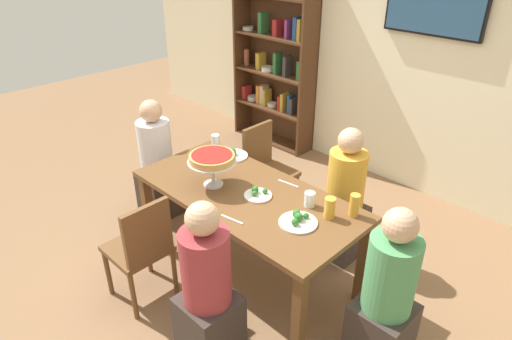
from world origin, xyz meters
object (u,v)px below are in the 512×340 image
(diner_far_right, at_px, (344,203))
(diner_head_east, at_px, (386,301))
(diner_head_west, at_px, (158,167))
(cutlery_fork_near, at_px, (288,183))
(diner_near_right, at_px, (208,294))
(chair_far_left, at_px, (266,166))
(salad_plate_near_diner, at_px, (258,194))
(salad_plate_far_diner, at_px, (233,154))
(deep_dish_pizza_stand, at_px, (212,159))
(television, at_px, (436,4))
(water_glass_clear_far, at_px, (216,141))
(bookshelf, at_px, (276,55))
(cutlery_knife_near, at_px, (232,219))
(dining_table, at_px, (247,203))
(chair_near_left, at_px, (142,246))
(beer_glass_amber_short, at_px, (354,205))
(water_glass_clear_near, at_px, (310,199))
(beer_glass_amber_tall, at_px, (330,208))
(salad_plate_spare, at_px, (298,220))

(diner_far_right, bearing_deg, diner_head_east, 48.26)
(diner_head_west, height_order, cutlery_fork_near, diner_head_west)
(diner_near_right, distance_m, chair_far_left, 1.70)
(salad_plate_near_diner, bearing_deg, diner_far_right, 66.77)
(salad_plate_far_diner, height_order, cutlery_fork_near, salad_plate_far_diner)
(deep_dish_pizza_stand, height_order, cutlery_fork_near, deep_dish_pizza_stand)
(television, distance_m, diner_far_right, 1.96)
(chair_far_left, xyz_separation_m, water_glass_clear_far, (-0.25, -0.39, 0.31))
(bookshelf, distance_m, cutlery_knife_near, 2.93)
(dining_table, bearing_deg, salad_plate_far_diner, 146.69)
(deep_dish_pizza_stand, bearing_deg, chair_near_left, -94.09)
(bookshelf, bearing_deg, chair_far_left, -50.33)
(diner_near_right, height_order, cutlery_fork_near, diner_near_right)
(deep_dish_pizza_stand, relative_size, cutlery_knife_near, 2.04)
(deep_dish_pizza_stand, distance_m, salad_plate_near_diner, 0.42)
(bookshelf, bearing_deg, beer_glass_amber_short, -36.81)
(chair_far_left, bearing_deg, diner_far_right, 88.40)
(salad_plate_near_diner, bearing_deg, water_glass_clear_near, 25.01)
(television, bearing_deg, diner_near_right, -86.98)
(diner_head_west, xyz_separation_m, water_glass_clear_near, (1.64, 0.18, 0.30))
(bookshelf, xyz_separation_m, television, (1.80, 0.09, 0.75))
(water_glass_clear_near, bearing_deg, cutlery_fork_near, 157.51)
(beer_glass_amber_tall, bearing_deg, cutlery_fork_near, 163.56)
(chair_near_left, bearing_deg, cutlery_fork_near, -22.65)
(diner_far_right, relative_size, diner_near_right, 1.00)
(salad_plate_near_diner, relative_size, cutlery_knife_near, 1.14)
(diner_head_east, height_order, cutlery_fork_near, diner_head_east)
(chair_far_left, xyz_separation_m, beer_glass_amber_short, (1.23, -0.44, 0.34))
(chair_near_left, relative_size, deep_dish_pizza_stand, 2.37)
(chair_far_left, height_order, chair_near_left, same)
(diner_far_right, relative_size, diner_head_east, 1.00)
(dining_table, xyz_separation_m, chair_near_left, (-0.30, -0.74, -0.16))
(bookshelf, distance_m, beer_glass_amber_tall, 2.88)
(water_glass_clear_near, bearing_deg, beer_glass_amber_short, 22.38)
(salad_plate_spare, bearing_deg, television, 97.49)
(chair_far_left, bearing_deg, water_glass_clear_near, 59.50)
(diner_head_east, bearing_deg, cutlery_fork_near, -16.37)
(diner_head_east, xyz_separation_m, deep_dish_pizza_stand, (-1.45, -0.10, 0.47))
(diner_head_west, bearing_deg, deep_dish_pizza_stand, -6.51)
(salad_plate_far_diner, distance_m, beer_glass_amber_short, 1.23)
(water_glass_clear_far, bearing_deg, diner_near_right, -43.07)
(beer_glass_amber_short, bearing_deg, diner_far_right, 129.02)
(deep_dish_pizza_stand, xyz_separation_m, beer_glass_amber_short, (0.98, 0.40, -0.14))
(salad_plate_far_diner, height_order, beer_glass_amber_short, beer_glass_amber_short)
(chair_far_left, distance_m, salad_plate_spare, 1.31)
(beer_glass_amber_tall, xyz_separation_m, cutlery_knife_near, (-0.44, -0.48, -0.07))
(water_glass_clear_far, xyz_separation_m, cutlery_fork_near, (0.89, -0.04, -0.05))
(diner_near_right, height_order, cutlery_knife_near, diner_near_right)
(chair_far_left, height_order, salad_plate_far_diner, chair_far_left)
(beer_glass_amber_short, height_order, water_glass_clear_near, beer_glass_amber_short)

